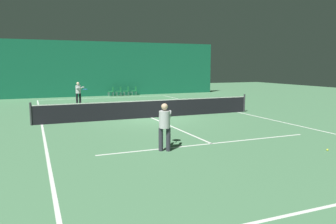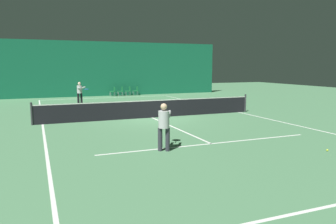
{
  "view_description": "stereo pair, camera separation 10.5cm",
  "coord_description": "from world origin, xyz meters",
  "px_view_note": "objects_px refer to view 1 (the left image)",
  "views": [
    {
      "loc": [
        -5.81,
        -16.36,
        2.76
      ],
      "look_at": [
        -0.77,
        -4.19,
        0.9
      ],
      "focal_mm": 35.0,
      "sensor_mm": 36.0,
      "label": 1
    },
    {
      "loc": [
        -5.71,
        -16.4,
        2.76
      ],
      "look_at": [
        -0.77,
        -4.19,
        0.9
      ],
      "focal_mm": 35.0,
      "sensor_mm": 36.0,
      "label": 2
    }
  ],
  "objects_px": {
    "courtside_chair_3": "(134,90)",
    "courtside_chair_1": "(119,91)",
    "tennis_net": "(151,108)",
    "courtside_chair_2": "(127,90)",
    "tennis_ball": "(327,150)",
    "player_far": "(79,91)",
    "player_near": "(165,123)",
    "courtside_chair_0": "(112,91)"
  },
  "relations": [
    {
      "from": "player_near",
      "to": "tennis_ball",
      "type": "distance_m",
      "value": 5.4
    },
    {
      "from": "courtside_chair_0",
      "to": "courtside_chair_1",
      "type": "height_order",
      "value": "same"
    },
    {
      "from": "tennis_net",
      "to": "tennis_ball",
      "type": "distance_m",
      "value": 9.25
    },
    {
      "from": "courtside_chair_2",
      "to": "tennis_ball",
      "type": "height_order",
      "value": "courtside_chair_2"
    },
    {
      "from": "tennis_net",
      "to": "courtside_chair_0",
      "type": "height_order",
      "value": "tennis_net"
    },
    {
      "from": "courtside_chair_1",
      "to": "tennis_net",
      "type": "bearing_deg",
      "value": -6.85
    },
    {
      "from": "courtside_chair_3",
      "to": "courtside_chair_1",
      "type": "bearing_deg",
      "value": -90.0
    },
    {
      "from": "player_far",
      "to": "courtside_chair_2",
      "type": "relative_size",
      "value": 1.9
    },
    {
      "from": "player_near",
      "to": "tennis_ball",
      "type": "xyz_separation_m",
      "value": [
        4.9,
        -2.08,
        -0.88
      ]
    },
    {
      "from": "courtside_chair_0",
      "to": "courtside_chair_3",
      "type": "relative_size",
      "value": 1.0
    },
    {
      "from": "tennis_ball",
      "to": "tennis_net",
      "type": "bearing_deg",
      "value": 108.93
    },
    {
      "from": "courtside_chair_2",
      "to": "courtside_chair_3",
      "type": "xyz_separation_m",
      "value": [
        0.73,
        0.0,
        0.0
      ]
    },
    {
      "from": "tennis_net",
      "to": "courtside_chair_3",
      "type": "distance_m",
      "value": 13.66
    },
    {
      "from": "player_far",
      "to": "courtside_chair_0",
      "type": "bearing_deg",
      "value": 124.0
    },
    {
      "from": "courtside_chair_1",
      "to": "tennis_ball",
      "type": "xyz_separation_m",
      "value": [
        1.4,
        -22.05,
        -0.45
      ]
    },
    {
      "from": "player_far",
      "to": "courtside_chair_3",
      "type": "relative_size",
      "value": 1.9
    },
    {
      "from": "tennis_ball",
      "to": "player_far",
      "type": "bearing_deg",
      "value": 108.95
    },
    {
      "from": "tennis_net",
      "to": "player_far",
      "type": "relative_size",
      "value": 7.51
    },
    {
      "from": "courtside_chair_0",
      "to": "courtside_chair_1",
      "type": "bearing_deg",
      "value": 90.0
    },
    {
      "from": "courtside_chair_3",
      "to": "tennis_ball",
      "type": "relative_size",
      "value": 12.73
    },
    {
      "from": "tennis_net",
      "to": "courtside_chair_3",
      "type": "relative_size",
      "value": 14.29
    },
    {
      "from": "courtside_chair_1",
      "to": "tennis_ball",
      "type": "relative_size",
      "value": 12.73
    },
    {
      "from": "player_near",
      "to": "courtside_chair_2",
      "type": "height_order",
      "value": "player_near"
    },
    {
      "from": "player_near",
      "to": "courtside_chair_3",
      "type": "height_order",
      "value": "player_near"
    },
    {
      "from": "courtside_chair_0",
      "to": "courtside_chair_3",
      "type": "bearing_deg",
      "value": 90.0
    },
    {
      "from": "tennis_net",
      "to": "courtside_chair_1",
      "type": "xyz_separation_m",
      "value": [
        1.6,
        13.31,
        -0.03
      ]
    },
    {
      "from": "player_far",
      "to": "courtside_chair_1",
      "type": "xyz_separation_m",
      "value": [
        4.34,
        5.33,
        -0.45
      ]
    },
    {
      "from": "player_far",
      "to": "courtside_chair_1",
      "type": "relative_size",
      "value": 1.9
    },
    {
      "from": "tennis_net",
      "to": "tennis_ball",
      "type": "xyz_separation_m",
      "value": [
        3.0,
        -8.73,
        -0.48
      ]
    },
    {
      "from": "player_far",
      "to": "tennis_ball",
      "type": "relative_size",
      "value": 24.2
    },
    {
      "from": "courtside_chair_1",
      "to": "courtside_chair_2",
      "type": "distance_m",
      "value": 0.73
    },
    {
      "from": "tennis_net",
      "to": "player_near",
      "type": "xyz_separation_m",
      "value": [
        -1.91,
        -6.65,
        0.4
      ]
    },
    {
      "from": "player_near",
      "to": "tennis_net",
      "type": "bearing_deg",
      "value": 11.61
    },
    {
      "from": "tennis_net",
      "to": "courtside_chair_3",
      "type": "height_order",
      "value": "tennis_net"
    },
    {
      "from": "courtside_chair_2",
      "to": "courtside_chair_0",
      "type": "bearing_deg",
      "value": -90.0
    },
    {
      "from": "player_near",
      "to": "courtside_chair_2",
      "type": "distance_m",
      "value": 20.42
    },
    {
      "from": "tennis_net",
      "to": "tennis_ball",
      "type": "height_order",
      "value": "tennis_net"
    },
    {
      "from": "courtside_chair_3",
      "to": "courtside_chair_2",
      "type": "bearing_deg",
      "value": -90.0
    },
    {
      "from": "courtside_chair_1",
      "to": "tennis_ball",
      "type": "distance_m",
      "value": 22.1
    },
    {
      "from": "tennis_net",
      "to": "player_near",
      "type": "height_order",
      "value": "player_near"
    },
    {
      "from": "tennis_ball",
      "to": "courtside_chair_2",
      "type": "bearing_deg",
      "value": 91.74
    },
    {
      "from": "player_near",
      "to": "courtside_chair_1",
      "type": "distance_m",
      "value": 20.28
    }
  ]
}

